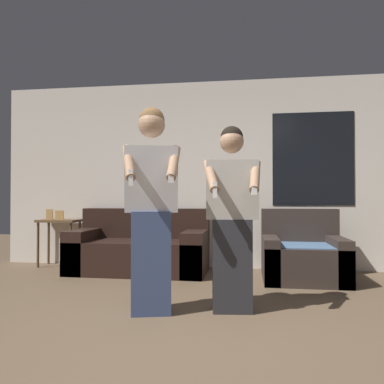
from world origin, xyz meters
The scene contains 7 objects.
ground_plane centered at (0.00, 0.00, 0.00)m, with size 14.00×14.00×0.00m, color brown.
wall_back centered at (0.02, 2.97, 1.35)m, with size 6.63×0.07×2.70m.
couch centered at (-1.09, 2.50, 0.30)m, with size 1.82×0.88×0.85m.
armchair centered at (1.03, 2.30, 0.29)m, with size 0.97×0.89×0.86m.
side_table centered at (-2.39, 2.73, 0.57)m, with size 0.58×0.37×0.84m.
person_left centered at (-0.47, 0.73, 0.92)m, with size 0.52×0.56×1.80m.
person_right centered at (0.22, 0.90, 0.83)m, with size 0.52×0.49×1.65m.
Camera 1 is at (0.35, -2.45, 1.00)m, focal length 35.00 mm.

